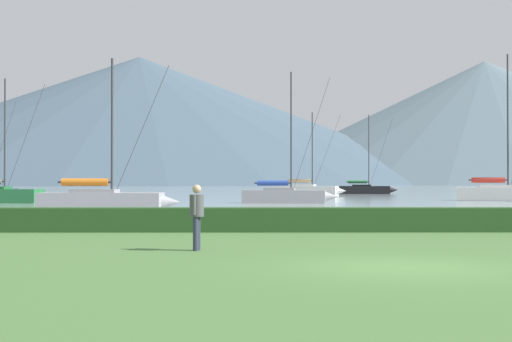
% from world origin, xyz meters
% --- Properties ---
extents(ground_plane, '(1000.00, 1000.00, 0.00)m').
position_xyz_m(ground_plane, '(0.00, 0.00, 0.00)').
color(ground_plane, '#477038').
extents(harbor_water, '(320.00, 246.00, 0.00)m').
position_xyz_m(harbor_water, '(0.00, 137.00, 0.00)').
color(harbor_water, '#8C9EA3').
rests_on(harbor_water, ground_plane).
extents(hedge_line, '(80.00, 1.20, 0.82)m').
position_xyz_m(hedge_line, '(0.00, 11.00, 0.41)').
color(hedge_line, '#284C23').
rests_on(hedge_line, ground_plane).
extents(sailboat_slip_0, '(7.52, 2.95, 10.23)m').
position_xyz_m(sailboat_slip_0, '(-0.46, 44.32, 0.62)').
color(sailboat_slip_0, '#9E9EA3').
rests_on(sailboat_slip_0, harbor_water).
extents(sailboat_slip_3, '(8.69, 4.34, 12.78)m').
position_xyz_m(sailboat_slip_3, '(18.71, 51.33, 0.73)').
color(sailboat_slip_3, white).
rests_on(sailboat_slip_3, harbor_water).
extents(sailboat_slip_4, '(7.76, 3.24, 10.43)m').
position_xyz_m(sailboat_slip_4, '(11.86, 85.45, 0.64)').
color(sailboat_slip_4, black).
rests_on(sailboat_slip_4, harbor_water).
extents(sailboat_slip_8, '(7.93, 2.52, 8.64)m').
position_xyz_m(sailboat_slip_8, '(-11.43, 27.78, 0.65)').
color(sailboat_slip_8, '#9E9EA3').
rests_on(sailboat_slip_8, harbor_water).
extents(sailboat_slip_11, '(8.25, 4.19, 9.75)m').
position_xyz_m(sailboat_slip_11, '(3.53, 74.44, 0.67)').
color(sailboat_slip_11, white).
rests_on(sailboat_slip_11, harbor_water).
extents(person_seated_viewer, '(0.36, 0.56, 1.65)m').
position_xyz_m(person_seated_viewer, '(-4.47, 3.76, 0.97)').
color(person_seated_viewer, '#2D3347').
rests_on(person_seated_viewer, ground_plane).
extents(distant_hill_west_ridge, '(334.41, 334.41, 65.24)m').
position_xyz_m(distant_hill_west_ridge, '(-60.69, 378.44, 32.62)').
color(distant_hill_west_ridge, '#425666').
rests_on(distant_hill_west_ridge, ground_plane).
extents(distant_hill_central_peak, '(260.39, 260.39, 62.24)m').
position_xyz_m(distant_hill_central_peak, '(114.87, 372.21, 31.12)').
color(distant_hill_central_peak, slate).
rests_on(distant_hill_central_peak, ground_plane).
extents(distant_hill_east_ridge, '(232.02, 232.02, 51.37)m').
position_xyz_m(distant_hill_east_ridge, '(105.74, 385.27, 25.69)').
color(distant_hill_east_ridge, '#425666').
rests_on(distant_hill_east_ridge, ground_plane).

